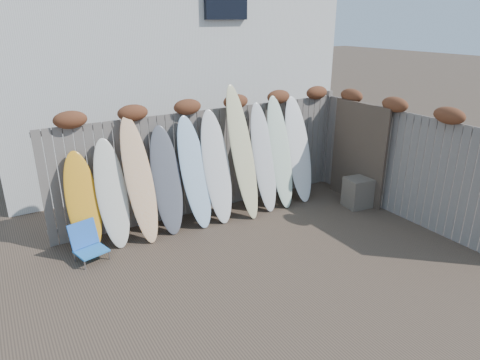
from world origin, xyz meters
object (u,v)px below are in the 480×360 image
wooden_crate (358,192)px  lattice_panel (358,153)px  beach_chair (87,243)px  surfboard_0 (83,203)px

wooden_crate → lattice_panel: lattice_panel is taller
beach_chair → surfboard_0: 0.65m
wooden_crate → surfboard_0: size_ratio=0.36×
wooden_crate → surfboard_0: (-5.07, 1.09, 0.51)m
beach_chair → lattice_panel: bearing=-4.7°
lattice_panel → surfboard_0: size_ratio=1.20×
wooden_crate → surfboard_0: 5.21m
wooden_crate → lattice_panel: size_ratio=0.30×
lattice_panel → surfboard_0: 5.34m
beach_chair → surfboard_0: size_ratio=0.35×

